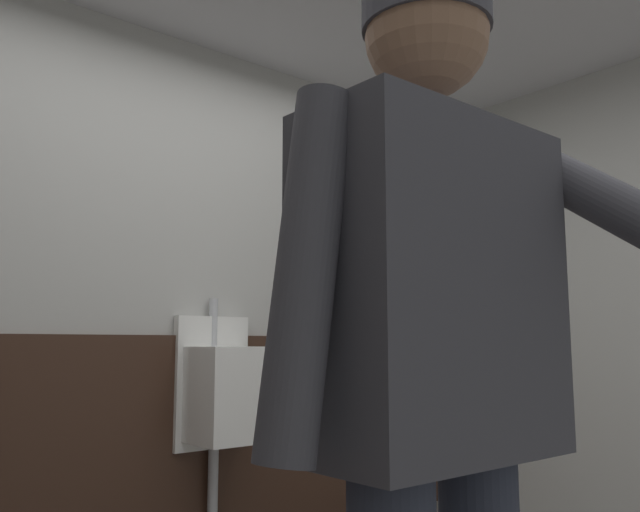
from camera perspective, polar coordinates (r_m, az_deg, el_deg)
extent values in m
cube|color=#B2B2AD|center=(3.28, -15.20, -2.60)|extent=(4.94, 0.12, 2.58)
cube|color=#382319|center=(3.24, -15.11, -16.04)|extent=(4.34, 0.03, 1.05)
cube|color=white|center=(3.36, -9.51, -10.78)|extent=(0.40, 0.05, 0.65)
cube|color=white|center=(3.21, -7.96, -11.85)|extent=(0.34, 0.30, 0.45)
cylinder|color=#B7BABF|center=(3.34, -9.31, -5.74)|extent=(0.04, 0.04, 0.24)
cylinder|color=#B7BABF|center=(3.40, -9.36, -20.12)|extent=(0.05, 0.05, 0.55)
cube|color=#3F3F47|center=(1.15, 9.79, -2.76)|extent=(0.47, 0.24, 0.57)
cylinder|color=#3F3F47|center=(0.95, -1.24, -1.22)|extent=(0.17, 0.09, 0.56)
cylinder|color=#3F3F47|center=(1.28, 25.69, 3.18)|extent=(0.09, 0.50, 0.39)
sphere|color=#8C664C|center=(1.27, 9.30, 18.36)|extent=(0.23, 0.23, 0.23)
cylinder|color=#3F3F47|center=(1.30, 9.24, 20.83)|extent=(0.24, 0.24, 0.10)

